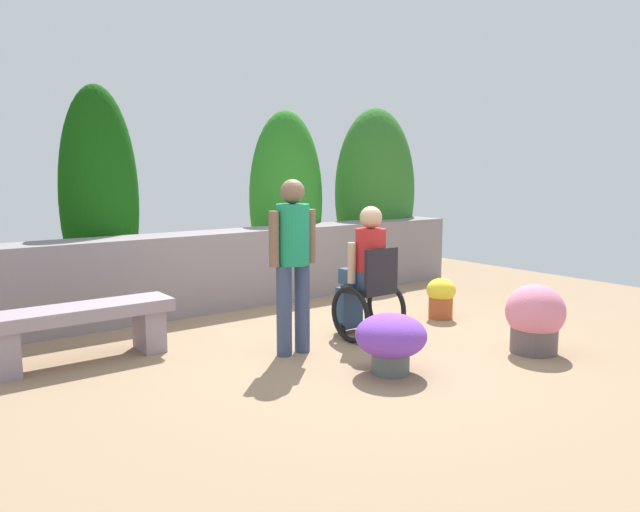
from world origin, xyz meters
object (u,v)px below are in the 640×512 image
flower_pot_purple_near (441,296)px  flower_pot_red_accent (535,318)px  person_in_wheelchair (367,277)px  flower_pot_terracotta_by_wall (391,339)px  stone_bench (81,324)px  person_standing_companion (293,255)px

flower_pot_purple_near → flower_pot_red_accent: bearing=-102.0°
flower_pot_purple_near → flower_pot_red_accent: flower_pot_red_accent is taller
person_in_wheelchair → flower_pot_terracotta_by_wall: bearing=-124.0°
stone_bench → person_in_wheelchair: 2.69m
flower_pot_purple_near → flower_pot_red_accent: 1.43m
flower_pot_red_accent → stone_bench: bearing=147.1°
flower_pot_terracotta_by_wall → person_in_wheelchair: bearing=59.6°
person_standing_companion → flower_pot_red_accent: (1.80, -1.31, -0.60)m
stone_bench → person_in_wheelchair: person_in_wheelchair is taller
person_in_wheelchair → flower_pot_purple_near: size_ratio=2.88×
person_standing_companion → flower_pot_red_accent: 2.31m
stone_bench → person_standing_companion: person_standing_companion is taller
person_standing_companion → flower_pot_red_accent: bearing=-46.9°
person_standing_companion → stone_bench: bearing=139.8°
stone_bench → flower_pot_terracotta_by_wall: (1.97, -1.84, -0.05)m
person_in_wheelchair → flower_pot_terracotta_by_wall: 1.13m
stone_bench → person_standing_companion: (1.63, -0.91, 0.58)m
stone_bench → flower_pot_terracotta_by_wall: stone_bench is taller
stone_bench → flower_pot_red_accent: bearing=-36.4°
flower_pot_purple_near → flower_pot_terracotta_by_wall: size_ratio=0.78×
person_in_wheelchair → flower_pot_terracotta_by_wall: person_in_wheelchair is taller
person_standing_companion → flower_pot_purple_near: size_ratio=3.46×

